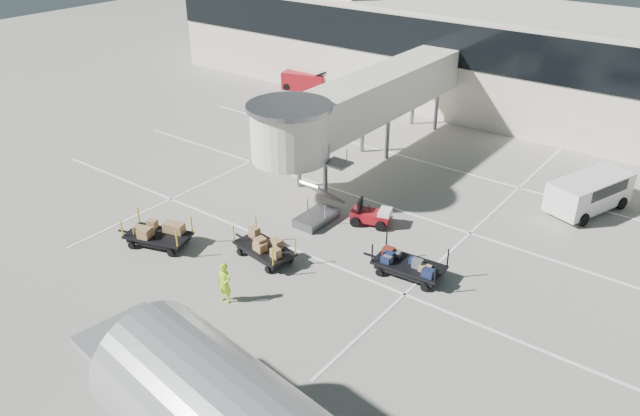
# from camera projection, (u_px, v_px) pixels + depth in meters

# --- Properties ---
(ground) EXTENTS (140.00, 140.00, 0.00)m
(ground) POSITION_uv_depth(u_px,v_px,m) (277.00, 270.00, 30.40)
(ground) COLOR #B5AFA2
(ground) RESTS_ON ground
(lane_markings) EXTENTS (40.00, 30.00, 0.02)m
(lane_markings) POSITION_uv_depth(u_px,v_px,m) (370.00, 197.00, 37.34)
(lane_markings) COLOR white
(lane_markings) RESTS_ON ground
(terminal) EXTENTS (64.00, 12.11, 15.20)m
(terminal) POSITION_uv_depth(u_px,v_px,m) (515.00, 60.00, 49.81)
(terminal) COLOR silver
(terminal) RESTS_ON ground
(jet_bridge) EXTENTS (5.70, 20.40, 6.03)m
(jet_bridge) POSITION_uv_depth(u_px,v_px,m) (354.00, 106.00, 39.17)
(jet_bridge) COLOR silver
(jet_bridge) RESTS_ON ground
(baggage_tug) EXTENTS (2.37, 1.92, 1.42)m
(baggage_tug) POSITION_uv_depth(u_px,v_px,m) (372.00, 216.00, 34.24)
(baggage_tug) COLOR maroon
(baggage_tug) RESTS_ON ground
(suitcase_cart) EXTENTS (4.19, 1.94, 1.62)m
(suitcase_cart) POSITION_uv_depth(u_px,v_px,m) (408.00, 265.00, 29.71)
(suitcase_cart) COLOR black
(suitcase_cart) RESTS_ON ground
(box_cart_near) EXTENTS (4.03, 2.08, 1.55)m
(box_cart_near) POSITION_uv_depth(u_px,v_px,m) (264.00, 247.00, 31.16)
(box_cart_near) COLOR black
(box_cart_near) RESTS_ON ground
(box_cart_far) EXTENTS (4.16, 2.60, 1.60)m
(box_cart_far) POSITION_uv_depth(u_px,v_px,m) (158.00, 235.00, 32.12)
(box_cart_far) COLOR black
(box_cart_far) RESTS_ON ground
(ground_worker) EXTENTS (0.76, 0.53, 1.97)m
(ground_worker) POSITION_uv_depth(u_px,v_px,m) (225.00, 283.00, 27.70)
(ground_worker) COLOR #96DB17
(ground_worker) RESTS_ON ground
(minivan) EXTENTS (3.79, 5.72, 2.01)m
(minivan) POSITION_uv_depth(u_px,v_px,m) (591.00, 190.00, 35.47)
(minivan) COLOR white
(minivan) RESTS_ON ground
(belt_loader) EXTENTS (4.54, 2.71, 2.06)m
(belt_loader) POSITION_uv_depth(u_px,v_px,m) (305.00, 81.00, 56.11)
(belt_loader) COLOR maroon
(belt_loader) RESTS_ON ground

